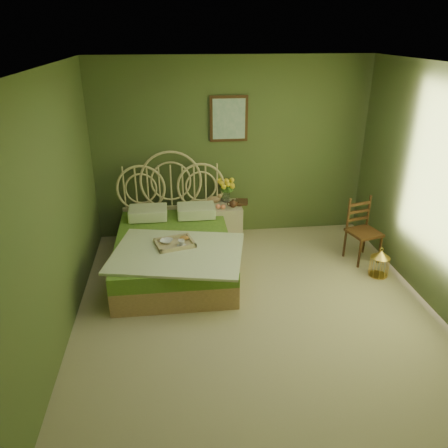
{
  "coord_description": "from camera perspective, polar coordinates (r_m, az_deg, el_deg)",
  "views": [
    {
      "loc": [
        -0.84,
        -3.93,
        2.91
      ],
      "look_at": [
        -0.26,
        1.0,
        0.68
      ],
      "focal_mm": 35.0,
      "sensor_mm": 36.0,
      "label": 1
    }
  ],
  "objects": [
    {
      "name": "floor",
      "position": [
        4.96,
        4.43,
        -11.82
      ],
      "size": [
        4.5,
        4.5,
        0.0
      ],
      "primitive_type": "plane",
      "color": "tan",
      "rests_on": "ground"
    },
    {
      "name": "ceiling",
      "position": [
        4.03,
        5.67,
        19.65
      ],
      "size": [
        4.5,
        4.5,
        0.0
      ],
      "primitive_type": "plane",
      "rotation": [
        3.14,
        0.0,
        0.0
      ],
      "color": "silver",
      "rests_on": "wall_back"
    },
    {
      "name": "chair",
      "position": [
        6.18,
        17.65,
        -0.21
      ],
      "size": [
        0.46,
        0.46,
        0.86
      ],
      "rotation": [
        0.0,
        0.0,
        0.25
      ],
      "color": "#391E0F",
      "rests_on": "floor"
    },
    {
      "name": "birdcage",
      "position": [
        5.93,
        19.64,
        -4.88
      ],
      "size": [
        0.23,
        0.23,
        0.36
      ],
      "rotation": [
        0.0,
        0.0,
        0.12
      ],
      "color": "gold",
      "rests_on": "floor"
    },
    {
      "name": "book_upper",
      "position": [
        6.43,
        1.55,
        2.93
      ],
      "size": [
        0.21,
        0.27,
        0.02
      ],
      "primitive_type": "imported",
      "rotation": [
        0.0,
        0.0,
        -0.17
      ],
      "color": "#472819",
      "rests_on": "nightstand"
    },
    {
      "name": "nightstand",
      "position": [
        6.49,
        0.01,
        0.96
      ],
      "size": [
        0.5,
        0.5,
        0.98
      ],
      "color": "beige",
      "rests_on": "floor"
    },
    {
      "name": "wall_left",
      "position": [
        4.4,
        -21.47,
        0.96
      ],
      "size": [
        0.0,
        4.5,
        4.5
      ],
      "primitive_type": "plane",
      "rotation": [
        1.57,
        0.0,
        1.57
      ],
      "color": "#4C562D",
      "rests_on": "floor"
    },
    {
      "name": "wall_back",
      "position": [
        6.44,
        1.0,
        9.69
      ],
      "size": [
        4.0,
        0.0,
        4.0
      ],
      "primitive_type": "plane",
      "rotation": [
        1.57,
        0.0,
        0.0
      ],
      "color": "#4C562D",
      "rests_on": "floor"
    },
    {
      "name": "cereal_bowl",
      "position": [
        5.38,
        -7.54,
        -2.23
      ],
      "size": [
        0.19,
        0.19,
        0.04
      ],
      "primitive_type": "imported",
      "rotation": [
        0.0,
        0.0,
        -0.34
      ],
      "color": "white",
      "rests_on": "bed"
    },
    {
      "name": "bed",
      "position": [
        5.72,
        -6.58,
        -3.23
      ],
      "size": [
        1.71,
        2.17,
        1.34
      ],
      "color": "tan",
      "rests_on": "floor"
    },
    {
      "name": "book_lower",
      "position": [
        6.44,
        1.55,
        2.76
      ],
      "size": [
        0.18,
        0.23,
        0.02
      ],
      "primitive_type": "imported",
      "rotation": [
        0.0,
        0.0,
        -0.08
      ],
      "color": "#381E0F",
      "rests_on": "nightstand"
    },
    {
      "name": "wall_art",
      "position": [
        6.31,
        0.63,
        13.58
      ],
      "size": [
        0.54,
        0.04,
        0.64
      ],
      "color": "#391E0F",
      "rests_on": "wall_back"
    },
    {
      "name": "coffee_cup",
      "position": [
        5.27,
        -5.6,
        -2.47
      ],
      "size": [
        0.1,
        0.1,
        0.08
      ],
      "primitive_type": "imported",
      "rotation": [
        0.0,
        0.0,
        0.22
      ],
      "color": "white",
      "rests_on": "bed"
    }
  ]
}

